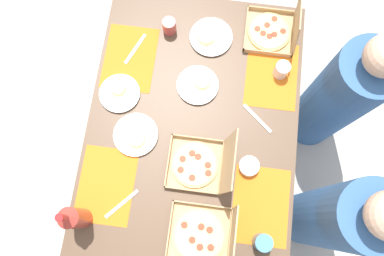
# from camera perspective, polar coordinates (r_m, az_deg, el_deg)

# --- Properties ---
(ground_plane) EXTENTS (6.00, 6.00, 0.00)m
(ground_plane) POSITION_cam_1_polar(r_m,az_deg,el_deg) (2.56, 0.00, -4.10)
(ground_plane) COLOR beige
(dining_table) EXTENTS (1.46, 1.03, 0.75)m
(dining_table) POSITION_cam_1_polar(r_m,az_deg,el_deg) (1.92, 0.00, -0.76)
(dining_table) COLOR #3F3328
(dining_table) RESTS_ON ground_plane
(placemat_near_left) EXTENTS (0.36, 0.26, 0.00)m
(placemat_near_left) POSITION_cam_1_polar(r_m,az_deg,el_deg) (1.97, -9.51, 10.56)
(placemat_near_left) COLOR orange
(placemat_near_left) RESTS_ON dining_table
(placemat_near_right) EXTENTS (0.36, 0.26, 0.00)m
(placemat_near_right) POSITION_cam_1_polar(r_m,az_deg,el_deg) (1.82, -13.00, -8.53)
(placemat_near_right) COLOR orange
(placemat_near_right) RESTS_ON dining_table
(placemat_far_left) EXTENTS (0.36, 0.26, 0.00)m
(placemat_far_left) POSITION_cam_1_polar(r_m,az_deg,el_deg) (1.95, 12.09, 7.97)
(placemat_far_left) COLOR orange
(placemat_far_left) RESTS_ON dining_table
(placemat_far_right) EXTENTS (0.36, 0.26, 0.00)m
(placemat_far_right) POSITION_cam_1_polar(r_m,az_deg,el_deg) (1.80, 10.49, -11.60)
(placemat_far_right) COLOR orange
(placemat_far_right) RESTS_ON dining_table
(pizza_box_corner_left) EXTENTS (0.28, 0.28, 0.32)m
(pizza_box_corner_left) POSITION_cam_1_polar(r_m,az_deg,el_deg) (1.72, 2.18, -16.30)
(pizza_box_corner_left) COLOR tan
(pizza_box_corner_left) RESTS_ON dining_table
(pizza_box_edge_far) EXTENTS (0.26, 0.29, 0.29)m
(pizza_box_edge_far) POSITION_cam_1_polar(r_m,az_deg,el_deg) (1.74, 1.48, -5.55)
(pizza_box_edge_far) COLOR tan
(pizza_box_edge_far) RESTS_ON dining_table
(pizza_box_center) EXTENTS (0.25, 0.26, 0.29)m
(pizza_box_center) POSITION_cam_1_polar(r_m,az_deg,el_deg) (2.01, 12.62, 14.54)
(pizza_box_center) COLOR tan
(pizza_box_center) RESTS_ON dining_table
(plate_middle) EXTENTS (0.22, 0.22, 0.03)m
(plate_middle) POSITION_cam_1_polar(r_m,az_deg,el_deg) (1.82, -8.61, -1.11)
(plate_middle) COLOR white
(plate_middle) RESTS_ON dining_table
(plate_near_left) EXTENTS (0.21, 0.21, 0.03)m
(plate_near_left) POSITION_cam_1_polar(r_m,az_deg,el_deg) (1.88, 1.01, 6.61)
(plate_near_left) COLOR white
(plate_near_left) RESTS_ON dining_table
(plate_near_right) EXTENTS (0.20, 0.20, 0.03)m
(plate_near_right) POSITION_cam_1_polar(r_m,az_deg,el_deg) (1.90, -11.06, 5.29)
(plate_near_right) COLOR white
(plate_near_right) RESTS_ON dining_table
(plate_far_right) EXTENTS (0.22, 0.22, 0.03)m
(plate_far_right) POSITION_cam_1_polar(r_m,az_deg,el_deg) (1.99, 2.86, 13.73)
(plate_far_right) COLOR white
(plate_far_right) RESTS_ON dining_table
(soda_bottle) EXTENTS (0.09, 0.09, 0.32)m
(soda_bottle) POSITION_cam_1_polar(r_m,az_deg,el_deg) (1.71, -17.61, -13.03)
(soda_bottle) COLOR #B2382D
(soda_bottle) RESTS_ON dining_table
(cup_clear_left) EXTENTS (0.07, 0.07, 0.09)m
(cup_clear_left) POSITION_cam_1_polar(r_m,az_deg,el_deg) (1.92, 13.57, 8.66)
(cup_clear_left) COLOR silver
(cup_clear_left) RESTS_ON dining_table
(cup_clear_right) EXTENTS (0.07, 0.07, 0.09)m
(cup_clear_right) POSITION_cam_1_polar(r_m,az_deg,el_deg) (1.98, -3.51, 15.33)
(cup_clear_right) COLOR #BF4742
(cup_clear_right) RESTS_ON dining_table
(cup_red) EXTENTS (0.08, 0.08, 0.10)m
(cup_red) POSITION_cam_1_polar(r_m,az_deg,el_deg) (1.75, 10.73, -16.86)
(cup_red) COLOR teal
(cup_red) RESTS_ON dining_table
(condiment_bowl) EXTENTS (0.10, 0.10, 0.04)m
(condiment_bowl) POSITION_cam_1_polar(r_m,az_deg,el_deg) (1.78, 8.71, -5.81)
(condiment_bowl) COLOR white
(condiment_bowl) RESTS_ON dining_table
(fork_by_far_left) EXTENTS (0.15, 0.14, 0.00)m
(fork_by_far_left) POSITION_cam_1_polar(r_m,az_deg,el_deg) (1.80, -10.73, -11.36)
(fork_by_far_left) COLOR #B7B7BC
(fork_by_far_left) RESTS_ON dining_table
(fork_by_near_left) EXTENTS (0.14, 0.16, 0.00)m
(fork_by_near_left) POSITION_cam_1_polar(r_m,az_deg,el_deg) (1.86, 9.99, 1.47)
(fork_by_near_left) COLOR #B7B7BC
(fork_by_near_left) RESTS_ON dining_table
(fork_by_near_right) EXTENTS (0.18, 0.09, 0.00)m
(fork_by_near_right) POSITION_cam_1_polar(r_m,az_deg,el_deg) (1.99, -8.69, 11.90)
(fork_by_near_right) COLOR #B7B7BC
(fork_by_near_right) RESTS_ON dining_table
(diner_left_seat) EXTENTS (0.32, 0.32, 1.18)m
(diner_left_seat) POSITION_cam_1_polar(r_m,az_deg,el_deg) (2.25, 21.23, 4.23)
(diner_left_seat) COLOR #33598C
(diner_left_seat) RESTS_ON ground_plane
(diner_right_seat) EXTENTS (0.32, 0.32, 1.22)m
(diner_right_seat) POSITION_cam_1_polar(r_m,az_deg,el_deg) (2.10, 20.81, -12.71)
(diner_right_seat) COLOR #33598C
(diner_right_seat) RESTS_ON ground_plane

